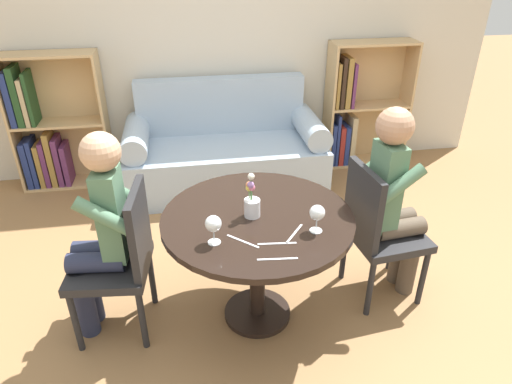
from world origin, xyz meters
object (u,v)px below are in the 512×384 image
bookshelf_left (50,130)px  chair_right (378,228)px  chair_left (122,257)px  person_right (394,201)px  couch (225,152)px  wine_glass_right (317,214)px  person_left (100,234)px  bookshelf_right (355,109)px  wine_glass_left (213,224)px  flower_vase (252,202)px

bookshelf_left → chair_right: bookshelf_left is taller
chair_left → person_right: person_right is taller
couch → wine_glass_right: couch is taller
person_left → wine_glass_right: bearing=83.2°
bookshelf_right → wine_glass_right: bookshelf_right is taller
chair_left → wine_glass_right: (1.01, -0.24, 0.32)m
chair_right → person_left: bearing=84.5°
bookshelf_right → chair_left: bookshelf_right is taller
wine_glass_left → flower_vase: size_ratio=0.59×
chair_left → flower_vase: 0.77m
bookshelf_left → couch: bearing=-9.8°
chair_left → wine_glass_left: size_ratio=5.96×
couch → wine_glass_left: couch is taller
bookshelf_right → wine_glass_left: size_ratio=7.91×
bookshelf_right → person_left: (-2.15, -1.93, 0.10)m
chair_left → person_right: size_ratio=0.73×
chair_right → person_left: person_left is taller
person_left → flower_vase: (0.80, -0.06, 0.15)m
person_right → wine_glass_right: 0.65m
chair_left → flower_vase: size_ratio=3.52×
couch → wine_glass_right: size_ratio=11.71×
person_right → wine_glass_left: 1.13m
chair_right → wine_glass_left: chair_right is taller
bookshelf_left → wine_glass_right: bearing=-50.7°
person_right → wine_glass_right: (-0.56, -0.29, 0.15)m
person_left → flower_vase: 0.82m
chair_left → person_left: size_ratio=0.74×
wine_glass_left → chair_right: bearing=16.1°
wine_glass_left → bookshelf_left: bearing=120.0°
person_right → bookshelf_left: bearing=45.0°
chair_left → bookshelf_right: bearing=139.8°
chair_right → bookshelf_left: bearing=43.7°
person_right → flower_vase: size_ratio=4.86×
bookshelf_left → person_right: 3.03m
couch → wine_glass_right: bearing=-82.0°
chair_right → person_right: 0.19m
chair_left → wine_glass_right: bearing=83.0°
bookshelf_right → person_left: person_left is taller
chair_right → wine_glass_right: 0.63m
chair_right → wine_glass_left: 1.08m
couch → bookshelf_right: size_ratio=1.46×
bookshelf_right → flower_vase: bookshelf_right is taller
person_left → person_right: size_ratio=0.98×
bookshelf_left → bookshelf_right: bearing=0.1°
bookshelf_left → chair_left: bookshelf_left is taller
bookshelf_right → chair_left: size_ratio=1.33×
couch → bookshelf_left: bookshelf_left is taller
bookshelf_left → bookshelf_right: 2.83m
chair_right → wine_glass_left: bearing=100.0°
bookshelf_right → chair_right: bearing=-106.5°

